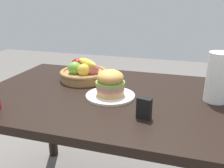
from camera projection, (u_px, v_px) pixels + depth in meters
dining_table at (112, 112)px, 1.31m from camera, size 1.40×0.90×0.75m
plate at (111, 96)px, 1.24m from camera, size 0.25×0.25×0.01m
sandwich at (111, 83)px, 1.21m from camera, size 0.15×0.15×0.13m
fruit_basket at (84, 72)px, 1.48m from camera, size 0.29×0.29×0.14m
paper_towel_roll at (218, 77)px, 1.15m from camera, size 0.11×0.11×0.24m
napkin_holder at (144, 108)px, 1.00m from camera, size 0.07×0.04×0.09m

